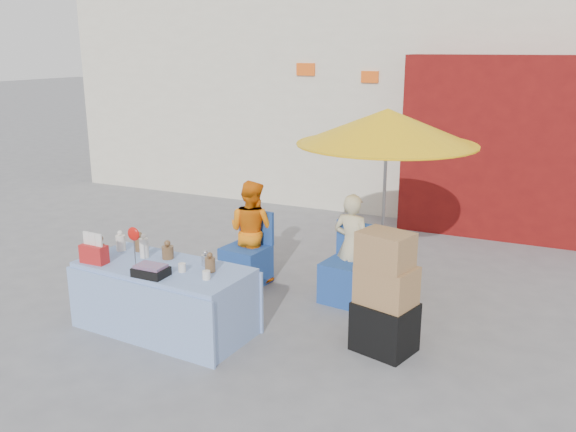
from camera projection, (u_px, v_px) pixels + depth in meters
The scene contains 10 objects.
ground at pixel (238, 321), 6.22m from camera, with size 80.00×80.00×0.00m, color slate.
backdrop at pixel (450, 26), 11.74m from camera, with size 14.00×8.00×7.80m.
market_table at pixel (164, 297), 5.95m from camera, with size 1.81×0.95×1.06m.
chair_left at pixel (247, 262), 7.17m from camera, with size 0.54×0.53×0.85m.
chair_right at pixel (347, 279), 6.67m from camera, with size 0.54×0.53×0.85m.
vendor_orange at pixel (251, 231), 7.20m from camera, with size 0.59×0.46×1.21m, color orange.
vendor_beige at pixel (352, 246), 6.69m from camera, with size 0.43×0.28×1.18m, color beige.
umbrella at pixel (387, 128), 6.35m from camera, with size 1.90×1.90×2.09m.
box_stack at pixel (385, 297), 5.49m from camera, with size 0.61×0.55×1.14m.
tarp_bundle at pixel (160, 300), 6.43m from camera, with size 0.57×0.46×0.26m, color #FBFA1A.
Camera 1 is at (2.87, -4.95, 2.70)m, focal length 38.00 mm.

